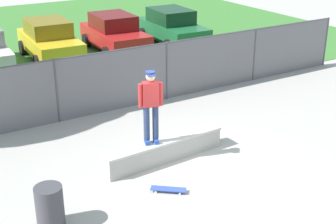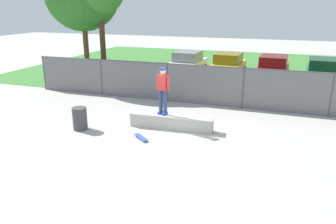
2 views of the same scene
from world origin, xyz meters
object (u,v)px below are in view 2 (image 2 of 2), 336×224
Objects in this scene: skateboard at (141,137)px; car_red at (273,69)px; car_yellow at (228,66)px; car_green at (322,73)px; skateboarder at (163,89)px; trash_bin at (80,119)px; car_white at (187,64)px; concrete_ledge at (171,122)px.

skateboard is 0.17× the size of car_red.
skateboard is 12.16m from car_red.
car_yellow and car_green have the same top height.
skateboarder is at bearing -94.77° from car_yellow.
car_red reaches higher than trash_bin.
car_red is 4.82× the size of trash_bin.
skateboarder is 2.46× the size of skateboard.
car_red is (5.68, -0.22, 0.00)m from car_white.
car_red is (4.10, 11.43, 0.77)m from skateboard.
car_white and car_red have the same top height.
car_green is (6.95, 11.17, 0.77)m from skateboard.
car_yellow is 5.76m from car_green.
car_green is 4.82× the size of trash_bin.
car_white is at bearing 176.79° from car_green.
car_red is (3.74, 10.03, -0.76)m from skateboarder.
car_white and car_yellow have the same top height.
car_green is (6.60, 9.77, -0.76)m from skateboarder.
car_yellow reaches higher than concrete_ledge.
car_yellow is at bearing 174.90° from car_red.
car_red reaches higher than concrete_ledge.
car_green is at bearing 55.97° from skateboarder.
skateboarder reaches higher than car_red.
car_white is at bearing 84.67° from trash_bin.
trash_bin reaches higher than skateboard.
car_red is (3.40, 10.06, 0.55)m from concrete_ledge.
car_white is (-1.94, 10.25, -0.76)m from skateboarder.
car_yellow and car_red have the same top height.
concrete_ledge is 0.79× the size of car_yellow.
skateboarder is 10.35m from car_yellow.
car_white is at bearing 100.70° from skateboarder.
skateboarder reaches higher than car_white.
car_yellow is at bearing 87.15° from concrete_ledge.
car_red is (2.89, -0.26, 0.00)m from car_yellow.
skateboarder reaches higher than car_green.
car_red is 13.16m from trash_bin.
skateboarder is at bearing 75.73° from skateboard.
car_white is at bearing -179.24° from car_yellow.
car_green is (5.74, -0.52, 0.00)m from car_yellow.
skateboard is (-0.35, -1.39, -1.52)m from skateboarder.
car_white is at bearing 177.78° from car_red.
skateboarder is 2.09m from skateboard.
car_green is (6.25, 9.80, 0.55)m from concrete_ledge.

